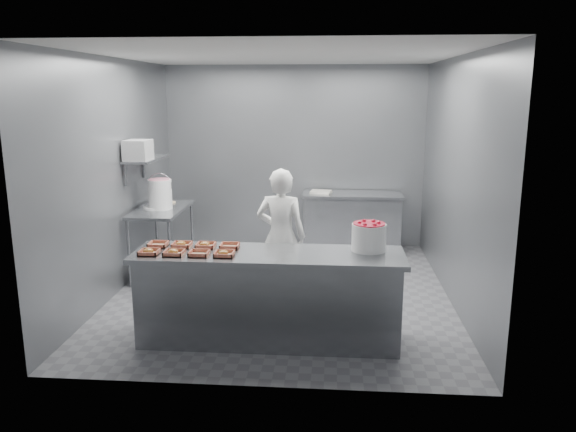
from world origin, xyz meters
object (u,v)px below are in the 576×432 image
Objects in this scene: tray_4 at (158,244)px; worker at (281,236)px; appliance at (138,150)px; tray_5 at (182,244)px; strawberry_tub at (369,236)px; tray_0 at (149,252)px; prep_table at (162,231)px; tray_1 at (174,252)px; tray_6 at (205,245)px; glaze_bucket at (160,193)px; tray_7 at (230,246)px; tray_2 at (199,253)px; service_counter at (269,297)px; back_counter at (352,222)px; tray_3 at (224,253)px.

tray_4 is 1.48m from worker.
worker is at bearing -17.18° from appliance.
strawberry_tub is at bearing 0.34° from tray_5.
tray_5 is (0.24, 0.28, 0.00)m from tray_0.
appliance is at bearing 114.38° from tray_4.
prep_table is 0.77× the size of worker.
tray_1 is 1.00× the size of tray_4.
tray_6 is 2.05m from glaze_bucket.
tray_4 and tray_7 have the same top height.
tray_0 is at bearing -149.91° from tray_6.
tray_2 is (0.48, 0.00, -0.00)m from tray_0.
prep_table is 2.34m from tray_2.
service_counter and back_counter have the same top height.
appliance reaches higher than tray_3.
tray_5 is at bearing 171.06° from service_counter.
tray_3 reaches higher than tray_2.
tray_1 is 1.00× the size of tray_2.
appliance is at bearing -150.01° from back_counter.
tray_7 is at bearing 89.38° from tray_3.
tray_6 is 0.56× the size of appliance.
worker reaches higher than back_counter.
tray_2 is 0.37m from tray_7.
tray_1 reaches higher than tray_7.
service_counter is at bearing -105.48° from back_counter.
worker is (0.66, 1.21, -0.14)m from tray_2.
appliance is (-1.42, 1.82, 0.77)m from tray_3.
strawberry_tub is (2.61, -1.80, 0.45)m from prep_table.
prep_table is 0.80× the size of back_counter.
prep_table is 1.91m from tray_4.
prep_table and back_counter have the same top height.
tray_7 reaches higher than back_counter.
service_counter is at bearing -19.11° from tray_7.
tray_6 is at bearing -60.96° from prep_table.
worker is at bearing 135.46° from strawberry_tub.
tray_3 is at bearing -21.20° from tray_4.
service_counter is 13.88× the size of tray_3.
tray_6 reaches higher than back_counter.
tray_0 is 0.37m from tray_5.
appliance is (-0.17, -0.27, 1.10)m from prep_table.
tray_1 and tray_6 have the same top height.
tray_3 is (0.48, 0.00, 0.00)m from tray_1.
tray_5 is at bearing 90.00° from tray_1.
appliance is (-1.18, 1.82, 0.77)m from tray_2.
tray_5 reaches higher than tray_7.
worker is 1.34m from strawberry_tub.
strawberry_tub is (1.84, 0.29, 0.12)m from tray_1.
strawberry_tub is (0.94, -0.92, 0.26)m from worker.
service_counter is 13.88× the size of tray_0.
tray_7 is at bearing -55.07° from glaze_bucket.
tray_7 is at bearing -55.42° from prep_table.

